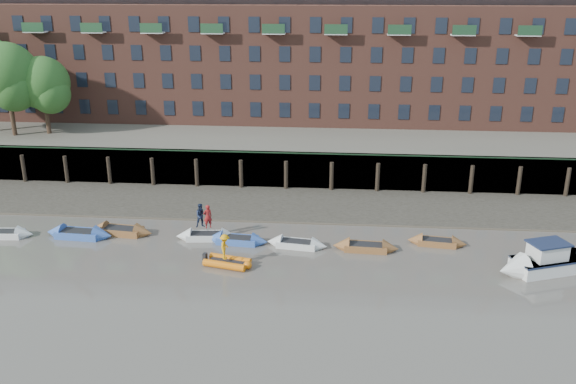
# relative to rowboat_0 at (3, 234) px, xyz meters

# --- Properties ---
(ground) EXTENTS (220.00, 220.00, 0.00)m
(ground) POSITION_rel_rowboat_0_xyz_m (17.53, -9.63, -0.22)
(ground) COLOR #5E5850
(ground) RESTS_ON ground
(foreshore) EXTENTS (110.00, 8.00, 0.50)m
(foreshore) POSITION_rel_rowboat_0_xyz_m (17.53, 8.37, -0.22)
(foreshore) COLOR #3D382F
(foreshore) RESTS_ON ground
(mud_band) EXTENTS (110.00, 1.60, 0.10)m
(mud_band) POSITION_rel_rowboat_0_xyz_m (17.53, 4.97, -0.22)
(mud_band) COLOR #4C4336
(mud_band) RESTS_ON ground
(river_wall) EXTENTS (110.00, 1.23, 3.30)m
(river_wall) POSITION_rel_rowboat_0_xyz_m (17.53, 12.75, 1.37)
(river_wall) COLOR #2D2A26
(river_wall) RESTS_ON ground
(bank_terrace) EXTENTS (110.00, 28.00, 3.20)m
(bank_terrace) POSITION_rel_rowboat_0_xyz_m (17.53, 26.37, 1.38)
(bank_terrace) COLOR #5E594D
(bank_terrace) RESTS_ON ground
(apartment_terrace) EXTENTS (80.60, 15.56, 20.98)m
(apartment_terrace) POSITION_rel_rowboat_0_xyz_m (17.53, 27.37, 12.60)
(apartment_terrace) COLOR brown
(apartment_terrace) RESTS_ON bank_terrace
(tree_cluster) EXTENTS (11.76, 7.74, 9.40)m
(tree_cluster) POSITION_rel_rowboat_0_xyz_m (-8.08, 17.72, 8.78)
(tree_cluster) COLOR #3A281C
(tree_cluster) RESTS_ON bank_terrace
(rowboat_0) EXTENTS (4.45, 1.54, 1.27)m
(rowboat_0) POSITION_rel_rowboat_0_xyz_m (0.00, 0.00, 0.00)
(rowboat_0) COLOR silver
(rowboat_0) RESTS_ON ground
(rowboat_1) EXTENTS (5.06, 1.79, 1.44)m
(rowboat_1) POSITION_rel_rowboat_0_xyz_m (5.53, 0.39, 0.03)
(rowboat_1) COLOR #385EB1
(rowboat_1) RESTS_ON ground
(rowboat_2) EXTENTS (4.90, 1.91, 1.39)m
(rowboat_2) POSITION_rel_rowboat_0_xyz_m (8.36, 1.19, 0.02)
(rowboat_2) COLOR brown
(rowboat_2) RESTS_ON ground
(rowboat_3) EXTENTS (4.46, 1.68, 1.27)m
(rowboat_3) POSITION_rel_rowboat_0_xyz_m (14.77, 0.82, -0.00)
(rowboat_3) COLOR silver
(rowboat_3) RESTS_ON ground
(rowboat_4) EXTENTS (4.49, 1.65, 1.28)m
(rowboat_4) POSITION_rel_rowboat_0_xyz_m (17.08, 0.31, 0.00)
(rowboat_4) COLOR #385EB1
(rowboat_4) RESTS_ON ground
(rowboat_5) EXTENTS (4.39, 1.81, 1.24)m
(rowboat_5) POSITION_rel_rowboat_0_xyz_m (21.32, 0.01, -0.01)
(rowboat_5) COLOR silver
(rowboat_5) RESTS_ON ground
(rowboat_6) EXTENTS (4.57, 1.57, 1.31)m
(rowboat_6) POSITION_rel_rowboat_0_xyz_m (26.09, -0.16, 0.01)
(rowboat_6) COLOR brown
(rowboat_6) RESTS_ON ground
(rowboat_7) EXTENTS (4.19, 1.70, 1.18)m
(rowboat_7) POSITION_rel_rowboat_0_xyz_m (31.10, 1.15, -0.02)
(rowboat_7) COLOR brown
(rowboat_7) RESTS_ON ground
(rib_tender) EXTENTS (3.23, 2.12, 0.54)m
(rib_tender) POSITION_rel_rowboat_0_xyz_m (17.13, -3.29, 0.01)
(rib_tender) COLOR orange
(rib_tender) RESTS_ON ground
(motor_launch) EXTENTS (6.55, 4.09, 2.57)m
(motor_launch) POSITION_rel_rowboat_0_xyz_m (36.80, -2.64, 0.43)
(motor_launch) COLOR silver
(motor_launch) RESTS_ON ground
(person_rower_a) EXTENTS (0.75, 0.68, 1.73)m
(person_rower_a) POSITION_rel_rowboat_0_xyz_m (14.91, 0.89, 1.49)
(person_rower_a) COLOR maroon
(person_rower_a) RESTS_ON rowboat_3
(person_rower_b) EXTENTS (1.05, 0.95, 1.76)m
(person_rower_b) POSITION_rel_rowboat_0_xyz_m (14.42, 0.98, 1.51)
(person_rower_b) COLOR #19233F
(person_rower_b) RESTS_ON rowboat_3
(person_rib_crew) EXTENTS (0.67, 1.12, 1.69)m
(person_rib_crew) POSITION_rel_rowboat_0_xyz_m (16.90, -3.33, 1.13)
(person_rib_crew) COLOR orange
(person_rib_crew) RESTS_ON rib_tender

